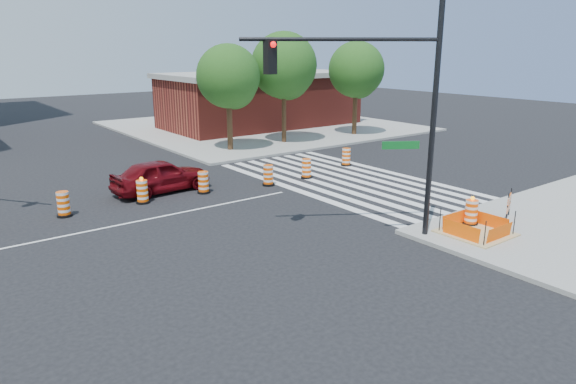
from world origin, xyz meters
The scene contains 19 objects.
ground centered at (0.00, 0.00, 0.00)m, with size 120.00×120.00×0.00m, color black.
sidewalk_ne centered at (18.00, 18.00, 0.07)m, with size 22.00×22.00×0.15m, color gray.
crosswalk_east centered at (10.95, 0.00, 0.01)m, with size 6.75×13.50×0.01m.
lane_centerline centered at (0.00, 0.00, 0.01)m, with size 14.00×0.12×0.01m, color silver.
excavation_pit centered at (9.00, -9.00, 0.22)m, with size 2.20×2.20×0.90m.
brick_storefront centered at (18.00, 18.00, 2.32)m, with size 16.50×8.50×4.60m.
red_coupe centered at (2.52, 3.49, 0.78)m, with size 1.85×4.60×1.57m, color #5F080E.
signal_pole_se centered at (6.00, -6.97, 5.26)m, with size 5.60×3.58×8.60m.
pit_drum centered at (9.63, -8.34, 0.62)m, with size 0.57×0.57×1.12m.
barricade centered at (11.51, -8.73, 0.76)m, with size 0.88×0.43×1.12m.
tree_north_c centered at (10.22, 10.04, 4.61)m, with size 4.06×4.04×6.86m.
tree_north_d centered at (14.71, 10.20, 5.16)m, with size 4.52×4.52×7.69m.
tree_north_e centered at (21.13, 9.74, 4.77)m, with size 4.18×4.18×7.11m.
median_drum_3 centered at (-2.13, 2.38, 0.48)m, with size 0.60×0.60×1.02m.
median_drum_4 centered at (1.11, 2.26, 0.49)m, with size 0.60×0.60×1.18m.
median_drum_5 centered at (4.00, 2.11, 0.48)m, with size 0.60×0.60×1.02m.
median_drum_6 centered at (7.22, 1.43, 0.48)m, with size 0.60×0.60×1.02m.
median_drum_7 centered at (9.64, 1.43, 0.48)m, with size 0.60×0.60×1.02m.
median_drum_8 centered at (13.32, 2.34, 0.48)m, with size 0.60×0.60×1.02m.
Camera 1 is at (-6.75, -18.75, 6.53)m, focal length 32.00 mm.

